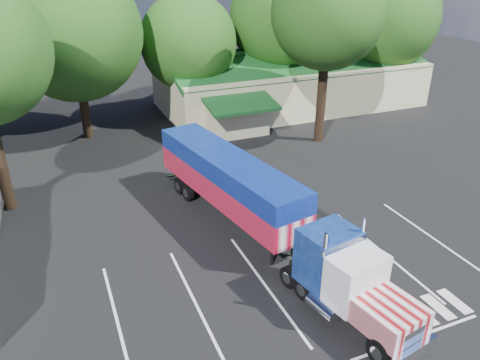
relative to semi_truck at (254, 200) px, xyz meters
name	(u,v)px	position (x,y,z in m)	size (l,w,h in m)	color
ground	(218,221)	(-1.11, 2.21, -2.17)	(120.00, 120.00, 0.00)	black
event_hall	(289,83)	(12.63, 20.02, 0.04)	(24.20, 14.12, 5.55)	tan
tree_row_c	(73,33)	(-6.11, 18.41, 5.87)	(10.00, 10.00, 13.05)	black
tree_row_d	(188,42)	(2.89, 19.71, 4.42)	(8.00, 8.00, 10.60)	black
tree_row_e	(283,17)	(11.89, 20.21, 5.92)	(9.60, 9.60, 12.90)	black
tree_row_f	(383,17)	(21.89, 19.01, 5.62)	(10.40, 10.40, 13.00)	black
tree_near_right	(328,13)	(10.39, 10.71, 7.29)	(8.00, 8.00, 13.50)	black
semi_truck	(254,200)	(0.00, 0.00, 0.00)	(5.52, 18.39, 3.83)	black
woman	(292,193)	(3.39, 2.21, -1.38)	(0.58, 0.38, 1.58)	black
bicycle	(297,187)	(4.39, 3.35, -1.68)	(0.64, 1.84, 0.97)	black
silver_sedan	(256,117)	(7.51, 16.21, -1.53)	(1.35, 3.89, 1.28)	#93969A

